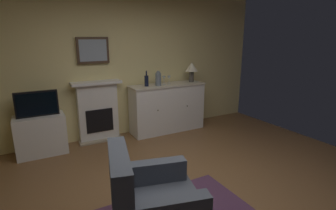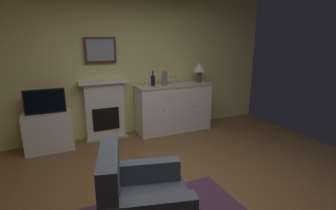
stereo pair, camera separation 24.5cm
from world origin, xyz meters
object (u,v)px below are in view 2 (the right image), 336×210
Objects in this scene: wine_bottle at (153,80)px; wine_glass_center at (176,78)px; sideboard_cabinet at (174,108)px; armchair at (141,204)px; tv_set at (45,101)px; vase_decorative at (165,78)px; framed_picture at (100,50)px; tv_cabinet at (49,132)px; table_lamp at (199,69)px; fireplace_unit at (105,110)px; wine_glass_left at (171,78)px.

wine_bottle is 1.76× the size of wine_glass_center.
sideboard_cabinet reaches higher than armchair.
vase_decorative is at bearing -1.14° from tv_set.
vase_decorative is 0.29× the size of armchair.
framed_picture is 3.33× the size of wine_glass_center.
wine_bottle is at bearing -0.56° from tv_cabinet.
tv_set is (-2.88, -0.01, -0.39)m from table_lamp.
table_lamp is 0.65× the size of tv_set.
table_lamp is (0.56, 0.00, 0.76)m from sideboard_cabinet.
wine_glass_center is 0.22× the size of tv_cabinet.
framed_picture is at bearing 166.31° from vase_decorative.
tv_set is at bearing -179.98° from wine_glass_center.
sideboard_cabinet is 0.60m from wine_glass_center.
wine_glass_center is at bearing -7.63° from fireplace_unit.
wine_glass_left is (1.27, -0.22, -0.55)m from framed_picture.
framed_picture reaches higher than tv_cabinet.
wine_bottle is 0.39× the size of tv_cabinet.
table_lamp reaches higher than wine_glass_center.
tv_cabinet is at bearing 106.60° from armchair.
fireplace_unit is 6.67× the size of wine_glass_left.
sideboard_cabinet is 5.37× the size of vase_decorative.
sideboard_cabinet is 0.94m from table_lamp.
sideboard_cabinet is (1.34, -0.18, -0.07)m from fireplace_unit.
armchair is (-1.48, -2.55, -0.70)m from wine_glass_left.
wine_glass_center is at bearing -11.29° from sideboard_cabinet.
wine_glass_left is (-0.64, 0.00, -0.16)m from table_lamp.
fireplace_unit is 1.38m from wine_glass_left.
table_lamp is at bearing 50.25° from armchair.
tv_cabinet is (-1.87, 0.02, -0.74)m from wine_bottle.
wine_glass_center is at bearing -0.47° from wine_bottle.
framed_picture is 0.89× the size of tv_set.
sideboard_cabinet is 5.21× the size of wine_bottle.
wine_glass_left is 2.37m from tv_cabinet.
wine_glass_center is (1.38, -0.23, -0.55)m from framed_picture.
wine_glass_left is 0.17× the size of armchair.
tv_cabinet is (-2.09, 0.06, -0.77)m from vase_decorative.
wine_glass_center reaches higher than tv_cabinet.
tv_set is (-2.32, -0.01, 0.37)m from sideboard_cabinet.
tv_cabinet is at bearing 179.70° from table_lamp.
tv_set is at bearing -179.76° from wine_glass_left.
wine_glass_left reaches higher than armchair.
wine_bottle is at bearing 66.43° from armchair.
tv_set reaches higher than armchair.
wine_glass_center is (1.38, -0.18, 0.53)m from fireplace_unit.
framed_picture is at bearing 170.58° from sideboard_cabinet.
wine_bottle is at bearing -179.58° from sideboard_cabinet.
tv_cabinet is (-2.24, 0.01, -0.75)m from wine_glass_left.
tv_set reaches higher than sideboard_cabinet.
vase_decorative is 0.45× the size of tv_set.
wine_glass_center is 0.59× the size of vase_decorative.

